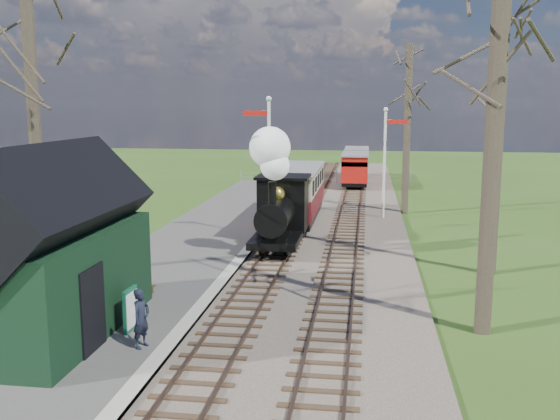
{
  "coord_description": "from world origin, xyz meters",
  "views": [
    {
      "loc": [
        3.42,
        -10.08,
        5.89
      ],
      "look_at": [
        -0.06,
        14.82,
        1.6
      ],
      "focal_mm": 40.0,
      "sensor_mm": 36.0,
      "label": 1
    }
  ],
  "objects_px": {
    "station_shed": "(50,252)",
    "semaphore_near": "(267,158)",
    "person": "(141,318)",
    "coach": "(296,192)",
    "sign_board": "(131,309)",
    "semaphore_far": "(386,155)",
    "red_carriage_a": "(355,169)",
    "bench": "(133,285)",
    "locomotive": "(278,198)",
    "red_carriage_b": "(356,162)"
  },
  "relations": [
    {
      "from": "semaphore_near",
      "to": "bench",
      "type": "relative_size",
      "value": 4.57
    },
    {
      "from": "bench",
      "to": "person",
      "type": "height_order",
      "value": "person"
    },
    {
      "from": "semaphore_far",
      "to": "coach",
      "type": "xyz_separation_m",
      "value": [
        -4.37,
        -1.94,
        -1.72
      ]
    },
    {
      "from": "locomotive",
      "to": "person",
      "type": "xyz_separation_m",
      "value": [
        -1.74,
        -10.64,
        -1.32
      ]
    },
    {
      "from": "semaphore_far",
      "to": "person",
      "type": "relative_size",
      "value": 4.02
    },
    {
      "from": "locomotive",
      "to": "bench",
      "type": "height_order",
      "value": "locomotive"
    },
    {
      "from": "semaphore_far",
      "to": "bench",
      "type": "relative_size",
      "value": 4.21
    },
    {
      "from": "semaphore_near",
      "to": "red_carriage_a",
      "type": "bearing_deg",
      "value": 79.4
    },
    {
      "from": "locomotive",
      "to": "semaphore_far",
      "type": "bearing_deg",
      "value": 61.31
    },
    {
      "from": "red_carriage_a",
      "to": "red_carriage_b",
      "type": "bearing_deg",
      "value": 90.0
    },
    {
      "from": "red_carriage_b",
      "to": "bench",
      "type": "xyz_separation_m",
      "value": [
        -6.0,
        -32.44,
        -0.82
      ]
    },
    {
      "from": "station_shed",
      "to": "sign_board",
      "type": "relative_size",
      "value": 5.68
    },
    {
      "from": "semaphore_near",
      "to": "red_carriage_a",
      "type": "distance_m",
      "value": 18.45
    },
    {
      "from": "coach",
      "to": "red_carriage_b",
      "type": "height_order",
      "value": "coach"
    },
    {
      "from": "semaphore_far",
      "to": "person",
      "type": "bearing_deg",
      "value": -108.19
    },
    {
      "from": "bench",
      "to": "person",
      "type": "relative_size",
      "value": 0.96
    },
    {
      "from": "bench",
      "to": "locomotive",
      "type": "bearing_deg",
      "value": 63.96
    },
    {
      "from": "red_carriage_b",
      "to": "person",
      "type": "relative_size",
      "value": 3.24
    },
    {
      "from": "station_shed",
      "to": "coach",
      "type": "distance_m",
      "value": 16.63
    },
    {
      "from": "person",
      "to": "coach",
      "type": "bearing_deg",
      "value": 11.39
    },
    {
      "from": "locomotive",
      "to": "sign_board",
      "type": "relative_size",
      "value": 4.41
    },
    {
      "from": "locomotive",
      "to": "bench",
      "type": "xyz_separation_m",
      "value": [
        -3.39,
        -6.93,
        -1.68
      ]
    },
    {
      "from": "locomotive",
      "to": "coach",
      "type": "xyz_separation_m",
      "value": [
        0.01,
        6.07,
        -0.6
      ]
    },
    {
      "from": "semaphore_far",
      "to": "bench",
      "type": "xyz_separation_m",
      "value": [
        -7.77,
        -14.94,
        -2.8
      ]
    },
    {
      "from": "station_shed",
      "to": "semaphore_near",
      "type": "height_order",
      "value": "semaphore_near"
    },
    {
      "from": "semaphore_near",
      "to": "person",
      "type": "xyz_separation_m",
      "value": [
        -0.99,
        -12.65,
        -2.71
      ]
    },
    {
      "from": "red_carriage_a",
      "to": "person",
      "type": "xyz_separation_m",
      "value": [
        -4.36,
        -30.65,
        -0.46
      ]
    },
    {
      "from": "station_shed",
      "to": "semaphore_far",
      "type": "relative_size",
      "value": 1.1
    },
    {
      "from": "semaphore_far",
      "to": "person",
      "type": "distance_m",
      "value": 19.79
    },
    {
      "from": "coach",
      "to": "red_carriage_a",
      "type": "distance_m",
      "value": 14.19
    },
    {
      "from": "station_shed",
      "to": "person",
      "type": "distance_m",
      "value": 2.95
    },
    {
      "from": "sign_board",
      "to": "locomotive",
      "type": "bearing_deg",
      "value": 75.9
    },
    {
      "from": "locomotive",
      "to": "red_carriage_a",
      "type": "bearing_deg",
      "value": 82.57
    },
    {
      "from": "sign_board",
      "to": "red_carriage_b",
      "type": "bearing_deg",
      "value": 81.86
    },
    {
      "from": "semaphore_far",
      "to": "locomotive",
      "type": "xyz_separation_m",
      "value": [
        -4.39,
        -8.01,
        -1.12
      ]
    },
    {
      "from": "locomotive",
      "to": "red_carriage_b",
      "type": "relative_size",
      "value": 1.06
    },
    {
      "from": "red_carriage_a",
      "to": "person",
      "type": "height_order",
      "value": "red_carriage_a"
    },
    {
      "from": "station_shed",
      "to": "person",
      "type": "relative_size",
      "value": 4.43
    },
    {
      "from": "station_shed",
      "to": "semaphore_near",
      "type": "relative_size",
      "value": 1.01
    },
    {
      "from": "coach",
      "to": "bench",
      "type": "xyz_separation_m",
      "value": [
        -3.4,
        -13.0,
        -1.08
      ]
    },
    {
      "from": "semaphore_far",
      "to": "red_carriage_a",
      "type": "relative_size",
      "value": 1.24
    },
    {
      "from": "coach",
      "to": "sign_board",
      "type": "distance_m",
      "value": 15.89
    },
    {
      "from": "semaphore_far",
      "to": "semaphore_near",
      "type": "bearing_deg",
      "value": -130.6
    },
    {
      "from": "coach",
      "to": "sign_board",
      "type": "relative_size",
      "value": 7.05
    },
    {
      "from": "semaphore_near",
      "to": "station_shed",
      "type": "bearing_deg",
      "value": -106.38
    },
    {
      "from": "coach",
      "to": "bench",
      "type": "relative_size",
      "value": 5.75
    },
    {
      "from": "station_shed",
      "to": "semaphore_far",
      "type": "height_order",
      "value": "semaphore_far"
    },
    {
      "from": "station_shed",
      "to": "coach",
      "type": "bearing_deg",
      "value": 75.02
    },
    {
      "from": "semaphore_near",
      "to": "sign_board",
      "type": "relative_size",
      "value": 5.61
    },
    {
      "from": "coach",
      "to": "red_carriage_a",
      "type": "relative_size",
      "value": 1.69
    }
  ]
}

